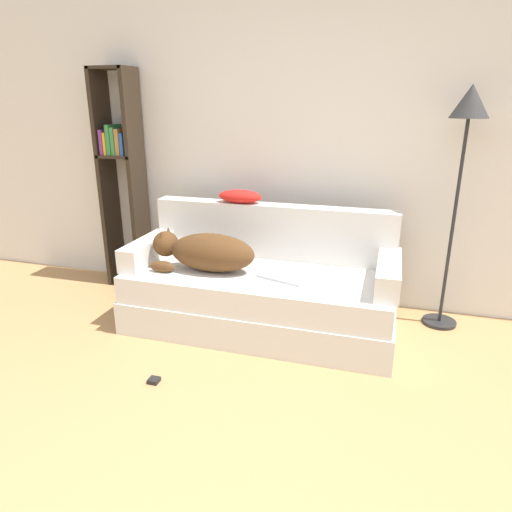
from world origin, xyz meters
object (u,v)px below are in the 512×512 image
bookshelf (121,170)px  power_adapter (154,380)px  couch (260,300)px  dog (205,252)px  floor_lamp (466,132)px  laptop (286,275)px  throw_pillow (240,196)px

bookshelf → power_adapter: size_ratio=29.34×
couch → dog: size_ratio=2.48×
couch → floor_lamp: bearing=18.8°
dog → laptop: size_ratio=1.96×
throw_pillow → bookshelf: 1.15m
dog → laptop: 0.60m
dog → throw_pillow: size_ratio=2.25×
couch → throw_pillow: (-0.26, 0.34, 0.69)m
couch → power_adapter: 0.98m
floor_lamp → bookshelf: bearing=178.5°
floor_lamp → dog: bearing=-162.9°
throw_pillow → power_adapter: bearing=-96.8°
couch → power_adapter: size_ratio=30.24×
couch → floor_lamp: 1.80m
throw_pillow → floor_lamp: (1.55, 0.09, 0.50)m
power_adapter → throw_pillow: bearing=83.2°
floor_lamp → throw_pillow: bearing=-176.5°
laptop → floor_lamp: floor_lamp is taller
laptop → floor_lamp: (1.08, 0.48, 0.96)m
dog → bookshelf: 1.25m
bookshelf → power_adapter: (0.99, -1.38, -1.02)m
throw_pillow → floor_lamp: size_ratio=0.20×
laptop → floor_lamp: 1.52m
floor_lamp → power_adapter: size_ratio=26.87×
throw_pillow → power_adapter: throw_pillow is taller
dog → bookshelf: size_ratio=0.41×
laptop → throw_pillow: throw_pillow is taller
power_adapter → laptop: bearing=53.8°
bookshelf → laptop: bearing=-19.0°
dog → power_adapter: (-0.02, -0.79, -0.56)m
power_adapter → floor_lamp: bearing=37.7°
dog → floor_lamp: bearing=17.1°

